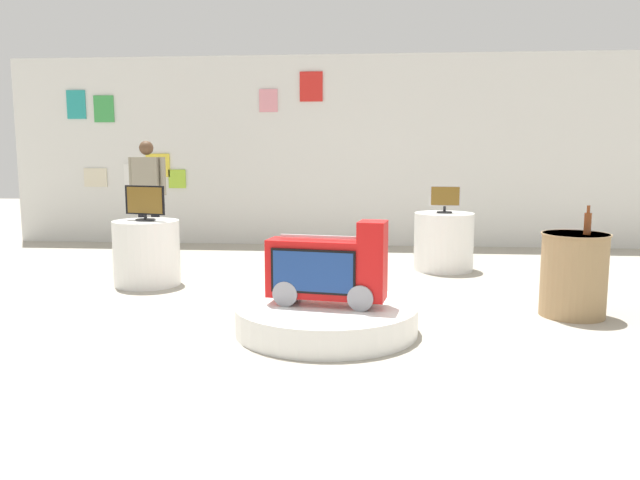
{
  "coord_description": "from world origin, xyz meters",
  "views": [
    {
      "loc": [
        0.39,
        -5.64,
        1.58
      ],
      "look_at": [
        -0.13,
        0.33,
        0.73
      ],
      "focal_mm": 34.48,
      "sensor_mm": 36.0,
      "label": 1
    }
  ],
  "objects_px": {
    "novelty_firetruck_tv": "(328,271)",
    "display_pedestal_left_rear": "(147,253)",
    "tv_on_left_rear": "(145,202)",
    "shopper_browsing_near_truck": "(148,192)",
    "tv_on_center_rear": "(445,198)",
    "display_pedestal_center_rear": "(444,241)",
    "bottle_on_side_table": "(588,223)",
    "side_table_round": "(574,274)",
    "main_display_pedestal": "(326,318)"
  },
  "relations": [
    {
      "from": "novelty_firetruck_tv",
      "to": "display_pedestal_left_rear",
      "type": "height_order",
      "value": "novelty_firetruck_tv"
    },
    {
      "from": "tv_on_left_rear",
      "to": "shopper_browsing_near_truck",
      "type": "bearing_deg",
      "value": 109.1
    },
    {
      "from": "tv_on_center_rear",
      "to": "display_pedestal_center_rear",
      "type": "bearing_deg",
      "value": 95.98
    },
    {
      "from": "shopper_browsing_near_truck",
      "to": "display_pedestal_center_rear",
      "type": "bearing_deg",
      "value": -2.33
    },
    {
      "from": "bottle_on_side_table",
      "to": "display_pedestal_left_rear",
      "type": "bearing_deg",
      "value": 166.74
    },
    {
      "from": "tv_on_left_rear",
      "to": "side_table_round",
      "type": "height_order",
      "value": "tv_on_left_rear"
    },
    {
      "from": "side_table_round",
      "to": "shopper_browsing_near_truck",
      "type": "height_order",
      "value": "shopper_browsing_near_truck"
    },
    {
      "from": "novelty_firetruck_tv",
      "to": "display_pedestal_left_rear",
      "type": "bearing_deg",
      "value": 142.11
    },
    {
      "from": "shopper_browsing_near_truck",
      "to": "novelty_firetruck_tv",
      "type": "bearing_deg",
      "value": -49.06
    },
    {
      "from": "novelty_firetruck_tv",
      "to": "shopper_browsing_near_truck",
      "type": "distance_m",
      "value": 4.35
    },
    {
      "from": "tv_on_center_rear",
      "to": "side_table_round",
      "type": "bearing_deg",
      "value": -66.98
    },
    {
      "from": "display_pedestal_center_rear",
      "to": "bottle_on_side_table",
      "type": "height_order",
      "value": "bottle_on_side_table"
    },
    {
      "from": "shopper_browsing_near_truck",
      "to": "display_pedestal_left_rear",
      "type": "bearing_deg",
      "value": -70.89
    },
    {
      "from": "display_pedestal_center_rear",
      "to": "bottle_on_side_table",
      "type": "distance_m",
      "value": 2.68
    },
    {
      "from": "display_pedestal_center_rear",
      "to": "bottle_on_side_table",
      "type": "relative_size",
      "value": 2.88
    },
    {
      "from": "tv_on_left_rear",
      "to": "tv_on_center_rear",
      "type": "relative_size",
      "value": 1.29
    },
    {
      "from": "main_display_pedestal",
      "to": "tv_on_center_rear",
      "type": "height_order",
      "value": "tv_on_center_rear"
    },
    {
      "from": "main_display_pedestal",
      "to": "side_table_round",
      "type": "relative_size",
      "value": 1.99
    },
    {
      "from": "display_pedestal_left_rear",
      "to": "bottle_on_side_table",
      "type": "bearing_deg",
      "value": -13.26
    },
    {
      "from": "main_display_pedestal",
      "to": "display_pedestal_left_rear",
      "type": "xyz_separation_m",
      "value": [
        -2.31,
        1.8,
        0.27
      ]
    },
    {
      "from": "bottle_on_side_table",
      "to": "shopper_browsing_near_truck",
      "type": "xyz_separation_m",
      "value": [
        -5.25,
        2.57,
        0.11
      ]
    },
    {
      "from": "bottle_on_side_table",
      "to": "side_table_round",
      "type": "bearing_deg",
      "value": 138.19
    },
    {
      "from": "tv_on_left_rear",
      "to": "shopper_browsing_near_truck",
      "type": "height_order",
      "value": "shopper_browsing_near_truck"
    },
    {
      "from": "main_display_pedestal",
      "to": "side_table_round",
      "type": "height_order",
      "value": "side_table_round"
    },
    {
      "from": "display_pedestal_center_rear",
      "to": "tv_on_left_rear",
      "type": "bearing_deg",
      "value": -160.72
    },
    {
      "from": "side_table_round",
      "to": "display_pedestal_center_rear",
      "type": "bearing_deg",
      "value": 113.0
    },
    {
      "from": "main_display_pedestal",
      "to": "tv_on_left_rear",
      "type": "distance_m",
      "value": 3.06
    },
    {
      "from": "main_display_pedestal",
      "to": "display_pedestal_center_rear",
      "type": "height_order",
      "value": "display_pedestal_center_rear"
    },
    {
      "from": "display_pedestal_center_rear",
      "to": "tv_on_center_rear",
      "type": "xyz_separation_m",
      "value": [
        0.0,
        -0.0,
        0.59
      ]
    },
    {
      "from": "display_pedestal_left_rear",
      "to": "tv_on_center_rear",
      "type": "distance_m",
      "value": 3.94
    },
    {
      "from": "main_display_pedestal",
      "to": "shopper_browsing_near_truck",
      "type": "relative_size",
      "value": 0.92
    },
    {
      "from": "novelty_firetruck_tv",
      "to": "shopper_browsing_near_truck",
      "type": "bearing_deg",
      "value": 130.94
    },
    {
      "from": "tv_on_center_rear",
      "to": "shopper_browsing_near_truck",
      "type": "height_order",
      "value": "shopper_browsing_near_truck"
    },
    {
      "from": "tv_on_center_rear",
      "to": "tv_on_left_rear",
      "type": "bearing_deg",
      "value": -160.78
    },
    {
      "from": "tv_on_left_rear",
      "to": "display_pedestal_center_rear",
      "type": "xyz_separation_m",
      "value": [
        3.68,
        1.29,
        -0.61
      ]
    },
    {
      "from": "main_display_pedestal",
      "to": "tv_on_left_rear",
      "type": "bearing_deg",
      "value": 142.09
    },
    {
      "from": "main_display_pedestal",
      "to": "display_pedestal_center_rear",
      "type": "relative_size",
      "value": 2.03
    },
    {
      "from": "main_display_pedestal",
      "to": "tv_on_left_rear",
      "type": "xyz_separation_m",
      "value": [
        -2.31,
        1.8,
        0.88
      ]
    },
    {
      "from": "tv_on_center_rear",
      "to": "bottle_on_side_table",
      "type": "distance_m",
      "value": 2.62
    },
    {
      "from": "tv_on_center_rear",
      "to": "bottle_on_side_table",
      "type": "relative_size",
      "value": 1.47
    },
    {
      "from": "tv_on_left_rear",
      "to": "bottle_on_side_table",
      "type": "xyz_separation_m",
      "value": [
        4.75,
        -1.11,
        -0.07
      ]
    },
    {
      "from": "main_display_pedestal",
      "to": "display_pedestal_left_rear",
      "type": "height_order",
      "value": "display_pedestal_left_rear"
    },
    {
      "from": "main_display_pedestal",
      "to": "tv_on_center_rear",
      "type": "xyz_separation_m",
      "value": [
        1.37,
        3.08,
        0.85
      ]
    },
    {
      "from": "tv_on_left_rear",
      "to": "side_table_round",
      "type": "bearing_deg",
      "value": -12.62
    },
    {
      "from": "display_pedestal_center_rear",
      "to": "tv_on_center_rear",
      "type": "relative_size",
      "value": 1.96
    },
    {
      "from": "display_pedestal_center_rear",
      "to": "novelty_firetruck_tv",
      "type": "bearing_deg",
      "value": -113.57
    },
    {
      "from": "tv_on_left_rear",
      "to": "display_pedestal_center_rear",
      "type": "height_order",
      "value": "tv_on_left_rear"
    },
    {
      "from": "tv_on_left_rear",
      "to": "shopper_browsing_near_truck",
      "type": "relative_size",
      "value": 0.3
    },
    {
      "from": "novelty_firetruck_tv",
      "to": "shopper_browsing_near_truck",
      "type": "relative_size",
      "value": 0.61
    },
    {
      "from": "display_pedestal_center_rear",
      "to": "tv_on_center_rear",
      "type": "bearing_deg",
      "value": -84.02
    }
  ]
}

